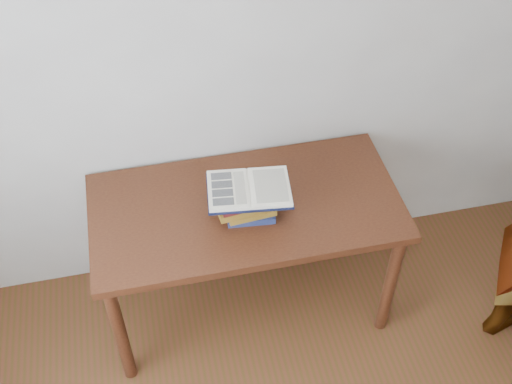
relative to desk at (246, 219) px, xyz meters
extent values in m
cube|color=beige|center=(0.11, 0.37, 0.65)|extent=(3.50, 0.04, 2.60)
cube|color=#4A2612|center=(0.00, 0.00, 0.08)|extent=(1.40, 0.70, 0.04)
cylinder|color=#4A2612|center=(-0.64, -0.29, -0.30)|extent=(0.06, 0.06, 0.71)
cylinder|color=#4A2612|center=(0.64, -0.29, -0.30)|extent=(0.06, 0.06, 0.71)
cylinder|color=#4A2612|center=(-0.64, 0.29, -0.30)|extent=(0.06, 0.06, 0.71)
cylinder|color=#4A2612|center=(0.64, 0.29, -0.30)|extent=(0.06, 0.06, 0.71)
cube|color=navy|center=(0.01, -0.04, 0.11)|extent=(0.22, 0.19, 0.03)
cube|color=olive|center=(0.00, -0.07, 0.14)|extent=(0.22, 0.15, 0.03)
cube|color=olive|center=(-0.02, -0.05, 0.17)|extent=(0.27, 0.18, 0.03)
cube|color=maroon|center=(-0.02, -0.05, 0.21)|extent=(0.24, 0.17, 0.03)
cube|color=#8B6948|center=(0.00, -0.05, 0.24)|extent=(0.21, 0.17, 0.03)
cube|color=black|center=(0.00, -0.07, 0.26)|extent=(0.38, 0.29, 0.01)
cube|color=beige|center=(-0.09, -0.06, 0.27)|extent=(0.20, 0.25, 0.02)
cube|color=beige|center=(0.09, -0.08, 0.27)|extent=(0.20, 0.25, 0.02)
cylinder|color=beige|center=(0.00, -0.07, 0.27)|extent=(0.04, 0.23, 0.01)
cube|color=black|center=(-0.10, 0.02, 0.28)|extent=(0.09, 0.05, 0.00)
cube|color=black|center=(-0.11, -0.03, 0.28)|extent=(0.09, 0.05, 0.00)
cube|color=black|center=(-0.11, -0.08, 0.28)|extent=(0.09, 0.05, 0.00)
cube|color=black|center=(-0.12, -0.13, 0.28)|extent=(0.09, 0.05, 0.00)
cube|color=beige|center=(-0.04, -0.06, 0.28)|extent=(0.07, 0.20, 0.00)
cube|color=beige|center=(0.09, -0.08, 0.28)|extent=(0.16, 0.21, 0.00)
camera|label=1|loc=(-0.38, -1.93, 2.19)|focal=45.00mm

